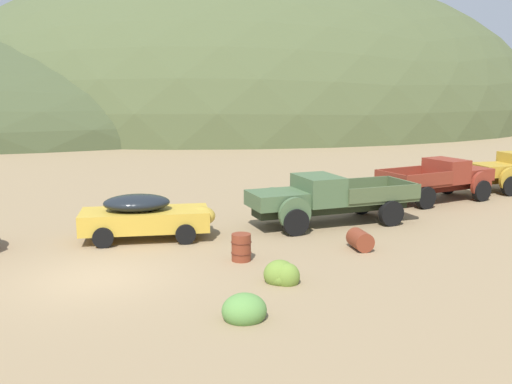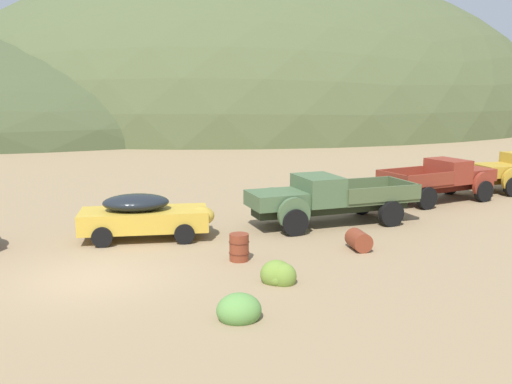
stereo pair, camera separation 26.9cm
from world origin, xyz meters
name	(u,v)px [view 2 (the right image)]	position (x,y,z in m)	size (l,w,h in m)	color
ground_plane	(93,278)	(0.00, 0.00, 0.00)	(300.00, 300.00, 0.00)	#937A56
hill_far_right	(15,124)	(-12.27, 66.61, 0.00)	(101.12, 71.95, 24.63)	#424C2D
hill_distant	(245,122)	(18.47, 63.18, 0.00)	(82.74, 68.46, 40.65)	#4C5633
car_faded_yellow	(148,216)	(1.72, 3.76, 0.81)	(4.67, 2.21, 1.57)	gold
truck_weathered_green	(321,199)	(8.13, 4.15, 1.01)	(6.64, 2.98, 1.89)	#232B1B
truck_rust_red	(446,179)	(15.27, 7.21, 0.98)	(5.88, 3.32, 1.89)	#42140D
oil_drum_tipped	(359,240)	(8.19, 0.78, 0.31)	(0.65, 0.90, 0.63)	brown
oil_drum_by_truck	(239,247)	(4.23, 0.57, 0.41)	(0.63, 0.63, 0.83)	brown
bush_lone_scrub	(437,186)	(16.40, 9.80, 0.16)	(0.70, 0.63, 0.69)	olive
bush_front_right	(297,203)	(8.17, 7.20, 0.24)	(1.00, 0.97, 0.92)	olive
bush_front_left	(239,311)	(3.31, -3.73, 0.20)	(1.03, 0.93, 0.78)	#5B8E42
bush_back_edge	(279,276)	(4.85, -1.60, 0.19)	(0.93, 0.90, 0.78)	olive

